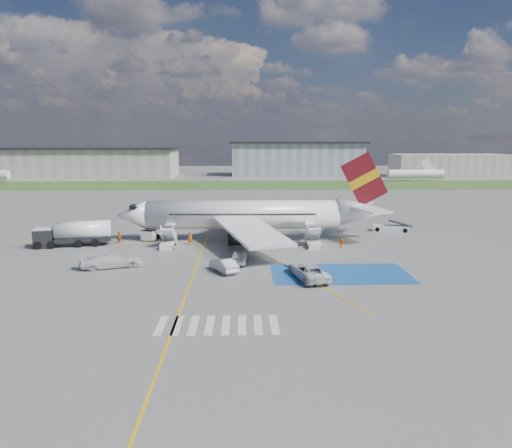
# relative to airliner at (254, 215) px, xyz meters

# --- Properties ---
(ground) EXTENTS (400.00, 400.00, 0.00)m
(ground) POSITION_rel_airliner_xyz_m (-1.51, -14.00, -3.39)
(ground) COLOR #60605E
(ground) RESTS_ON ground
(grass_strip) EXTENTS (400.00, 30.00, 0.01)m
(grass_strip) POSITION_rel_airliner_xyz_m (-1.51, 81.00, -3.39)
(grass_strip) COLOR #2D4C1E
(grass_strip) RESTS_ON ground
(taxiway_line_main) EXTENTS (120.00, 0.20, 0.01)m
(taxiway_line_main) POSITION_rel_airliner_xyz_m (-1.51, -2.00, -3.39)
(taxiway_line_main) COLOR gold
(taxiway_line_main) RESTS_ON ground
(taxiway_line_cross) EXTENTS (0.20, 60.00, 0.01)m
(taxiway_line_cross) POSITION_rel_airliner_xyz_m (-6.51, -24.00, -3.39)
(taxiway_line_cross) COLOR gold
(taxiway_line_cross) RESTS_ON ground
(taxiway_line_diag) EXTENTS (20.71, 56.45, 0.01)m
(taxiway_line_diag) POSITION_rel_airliner_xyz_m (-1.51, -2.00, -3.39)
(taxiway_line_diag) COLOR gold
(taxiway_line_diag) RESTS_ON ground
(staging_box) EXTENTS (14.00, 8.00, 0.01)m
(staging_box) POSITION_rel_airliner_xyz_m (8.49, -18.00, -3.39)
(staging_box) COLOR #174A8A
(staging_box) RESTS_ON ground
(crosswalk) EXTENTS (9.00, 4.00, 0.01)m
(crosswalk) POSITION_rel_airliner_xyz_m (-3.31, -32.00, -3.39)
(crosswalk) COLOR silver
(crosswalk) RESTS_ON ground
(terminal_west) EXTENTS (60.00, 22.00, 10.00)m
(terminal_west) POSITION_rel_airliner_xyz_m (-56.51, 116.00, 1.61)
(terminal_west) COLOR #9C9487
(terminal_west) RESTS_ON ground
(terminal_centre) EXTENTS (48.00, 18.00, 12.00)m
(terminal_centre) POSITION_rel_airliner_xyz_m (18.49, 121.00, 2.61)
(terminal_centre) COLOR gray
(terminal_centre) RESTS_ON ground
(terminal_east) EXTENTS (40.00, 16.00, 8.00)m
(terminal_east) POSITION_rel_airliner_xyz_m (73.49, 114.00, 0.61)
(terminal_east) COLOR #9C9487
(terminal_east) RESTS_ON ground
(airliner) EXTENTS (36.81, 32.95, 11.92)m
(airliner) POSITION_rel_airliner_xyz_m (0.00, 0.00, 0.00)
(airliner) COLOR white
(airliner) RESTS_ON ground
(airstairs_fwd) EXTENTS (1.90, 5.20, 3.60)m
(airstairs_fwd) POSITION_rel_airliner_xyz_m (-11.01, -5.30, -2.77)
(airstairs_fwd) COLOR white
(airstairs_fwd) RESTS_ON ground
(airstairs_aft) EXTENTS (1.90, 5.20, 3.60)m
(airstairs_aft) POSITION_rel_airliner_xyz_m (7.49, -5.30, -2.77)
(airstairs_aft) COLOR white
(airstairs_aft) RESTS_ON ground
(fuel_tanker) EXTENTS (9.64, 4.46, 3.19)m
(fuel_tanker) POSITION_rel_airliner_xyz_m (-23.27, -3.81, -2.05)
(fuel_tanker) COLOR black
(fuel_tanker) RESTS_ON ground
(gpu_cart) EXTENTS (2.05, 1.66, 1.49)m
(gpu_cart) POSITION_rel_airliner_xyz_m (-14.22, -0.98, -2.72)
(gpu_cart) COLOR white
(gpu_cart) RESTS_ON ground
(belt_loader) EXTENTS (5.92, 3.24, 1.71)m
(belt_loader) POSITION_rel_airliner_xyz_m (20.68, 5.43, -2.97)
(belt_loader) COLOR white
(belt_loader) RESTS_ON ground
(car_silver_a) EXTENTS (2.19, 4.64, 1.53)m
(car_silver_a) POSITION_rel_airliner_xyz_m (-1.89, -13.49, -2.63)
(car_silver_a) COLOR silver
(car_silver_a) RESTS_ON ground
(car_silver_b) EXTENTS (3.33, 4.52, 1.42)m
(car_silver_b) POSITION_rel_airliner_xyz_m (-3.43, -16.96, -2.68)
(car_silver_b) COLOR #B0B2B8
(car_silver_b) RESTS_ON ground
(van_white_a) EXTENTS (3.50, 5.70, 1.99)m
(van_white_a) POSITION_rel_airliner_xyz_m (5.02, -19.58, -2.40)
(van_white_a) COLOR silver
(van_white_a) RESTS_ON ground
(van_white_b) EXTENTS (5.30, 3.39, 1.93)m
(van_white_b) POSITION_rel_airliner_xyz_m (-15.56, -14.98, -2.43)
(van_white_b) COLOR silver
(van_white_b) RESTS_ON ground
(crew_fwd) EXTENTS (0.73, 0.63, 1.69)m
(crew_fwd) POSITION_rel_airliner_xyz_m (-8.33, -3.49, -2.55)
(crew_fwd) COLOR #E4570C
(crew_fwd) RESTS_ON ground
(crew_nose) EXTENTS (0.95, 0.91, 1.53)m
(crew_nose) POSITION_rel_airliner_xyz_m (-17.84, -2.39, -2.63)
(crew_nose) COLOR #E95D0C
(crew_nose) RESTS_ON ground
(crew_aft) EXTENTS (0.71, 0.98, 1.54)m
(crew_aft) POSITION_rel_airliner_xyz_m (10.90, -6.07, -2.62)
(crew_aft) COLOR orange
(crew_aft) RESTS_ON ground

